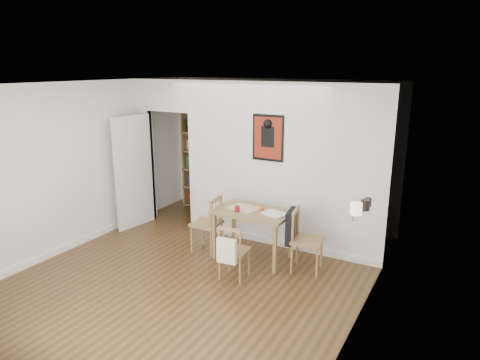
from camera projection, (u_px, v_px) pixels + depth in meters
The scene contains 15 objects.
ground at pixel (200, 271), 6.08m from camera, with size 5.20×5.20×0.00m, color brown.
room_shell at pixel (251, 164), 6.83m from camera, with size 5.20×5.20×5.20m.
dining_table at pixel (253, 216), 6.32m from camera, with size 1.11×0.71×0.76m.
chair_left at pixel (206, 224), 6.63m from camera, with size 0.48×0.48×0.90m.
chair_right at pixel (306, 239), 5.98m from camera, with size 0.58×0.52×0.91m.
chair_front at pixel (234, 251), 5.78m from camera, with size 0.42×0.47×0.79m.
bookshelf at pixel (203, 161), 8.57m from camera, with size 0.83×0.33×1.98m.
fireplace at pixel (360, 256), 5.12m from camera, with size 0.45×1.25×1.16m.
red_glass at pixel (237, 209), 6.23m from camera, with size 0.07×0.07×0.09m, color maroon.
orange_fruit at pixel (261, 208), 6.29m from camera, with size 0.07×0.07×0.07m, color #FF510D.
placemat at pixel (243, 208), 6.41m from camera, with size 0.43×0.33×0.00m, color beige.
notebook at pixel (275, 214), 6.14m from camera, with size 0.33×0.25×0.02m, color silver.
mantel_lamp at pixel (356, 210), 4.71m from camera, with size 0.13×0.13×0.21m.
ceramic_jar_a at pixel (365, 205), 5.07m from camera, with size 0.11×0.11×0.13m, color black.
ceramic_jar_b at pixel (368, 202), 5.22m from camera, with size 0.09×0.09×0.11m, color black.
Camera 1 is at (3.18, -4.57, 2.83)m, focal length 32.00 mm.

